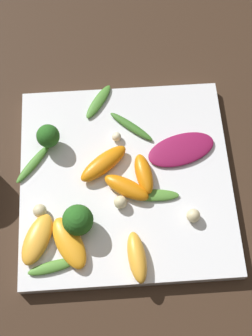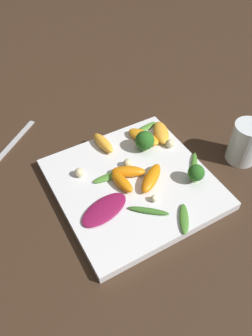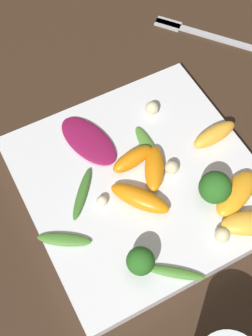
# 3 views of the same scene
# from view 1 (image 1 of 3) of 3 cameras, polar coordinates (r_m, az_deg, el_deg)

# --- Properties ---
(ground_plane) EXTENTS (2.40, 2.40, 0.00)m
(ground_plane) POSITION_cam_1_polar(r_m,az_deg,el_deg) (0.67, -0.04, -1.80)
(ground_plane) COLOR #382619
(plate) EXTENTS (0.29, 0.29, 0.02)m
(plate) POSITION_cam_1_polar(r_m,az_deg,el_deg) (0.66, -0.05, -1.50)
(plate) COLOR white
(plate) RESTS_ON ground_plane
(radicchio_leaf_0) EXTENTS (0.11, 0.07, 0.01)m
(radicchio_leaf_0) POSITION_cam_1_polar(r_m,az_deg,el_deg) (0.67, 6.74, 2.26)
(radicchio_leaf_0) COLOR maroon
(radicchio_leaf_0) RESTS_ON plate
(orange_segment_0) EXTENTS (0.08, 0.07, 0.02)m
(orange_segment_0) POSITION_cam_1_polar(r_m,az_deg,el_deg) (0.65, -2.76, 0.55)
(orange_segment_0) COLOR orange
(orange_segment_0) RESTS_ON plate
(orange_segment_1) EXTENTS (0.07, 0.06, 0.02)m
(orange_segment_1) POSITION_cam_1_polar(r_m,az_deg,el_deg) (0.64, 0.09, -2.40)
(orange_segment_1) COLOR orange
(orange_segment_1) RESTS_ON plate
(orange_segment_2) EXTENTS (0.06, 0.08, 0.02)m
(orange_segment_2) POSITION_cam_1_polar(r_m,az_deg,el_deg) (0.62, -6.94, -9.05)
(orange_segment_2) COLOR orange
(orange_segment_2) RESTS_ON plate
(orange_segment_3) EXTENTS (0.03, 0.06, 0.02)m
(orange_segment_3) POSITION_cam_1_polar(r_m,az_deg,el_deg) (0.64, 2.18, -0.62)
(orange_segment_3) COLOR orange
(orange_segment_3) RESTS_ON plate
(orange_segment_4) EXTENTS (0.06, 0.08, 0.02)m
(orange_segment_4) POSITION_cam_1_polar(r_m,az_deg,el_deg) (0.63, -10.76, -8.52)
(orange_segment_4) COLOR #FCAD33
(orange_segment_4) RESTS_ON plate
(orange_segment_5) EXTENTS (0.03, 0.07, 0.02)m
(orange_segment_5) POSITION_cam_1_polar(r_m,az_deg,el_deg) (0.61, 1.35, -10.82)
(orange_segment_5) COLOR #FCAD33
(orange_segment_5) RESTS_ON plate
(broccoli_floret_0) EXTENTS (0.03, 0.03, 0.04)m
(broccoli_floret_0) POSITION_cam_1_polar(r_m,az_deg,el_deg) (0.66, -9.47, 3.84)
(broccoli_floret_0) COLOR #84AD5B
(broccoli_floret_0) RESTS_ON plate
(broccoli_floret_1) EXTENTS (0.04, 0.04, 0.05)m
(broccoli_floret_1) POSITION_cam_1_polar(r_m,az_deg,el_deg) (0.61, -5.88, -6.35)
(broccoli_floret_1) COLOR #7A9E51
(broccoli_floret_1) RESTS_ON plate
(arugula_sprig_0) EXTENTS (0.05, 0.06, 0.01)m
(arugula_sprig_0) POSITION_cam_1_polar(r_m,az_deg,el_deg) (0.67, -11.25, 0.52)
(arugula_sprig_0) COLOR #47842D
(arugula_sprig_0) RESTS_ON plate
(arugula_sprig_1) EXTENTS (0.05, 0.06, 0.01)m
(arugula_sprig_1) POSITION_cam_1_polar(r_m,az_deg,el_deg) (0.70, -3.37, 8.08)
(arugula_sprig_1) COLOR #47842D
(arugula_sprig_1) RESTS_ON plate
(arugula_sprig_2) EXTENTS (0.07, 0.02, 0.01)m
(arugula_sprig_2) POSITION_cam_1_polar(r_m,az_deg,el_deg) (0.64, 3.29, -3.33)
(arugula_sprig_2) COLOR #518E33
(arugula_sprig_2) RESTS_ON plate
(arugula_sprig_3) EXTENTS (0.07, 0.06, 0.01)m
(arugula_sprig_3) POSITION_cam_1_polar(r_m,az_deg,el_deg) (0.68, 0.64, 5.08)
(arugula_sprig_3) COLOR #3D7528
(arugula_sprig_3) RESTS_ON plate
(arugula_sprig_4) EXTENTS (0.07, 0.03, 0.01)m
(arugula_sprig_4) POSITION_cam_1_polar(r_m,az_deg,el_deg) (0.62, -8.95, -11.81)
(arugula_sprig_4) COLOR #518E33
(arugula_sprig_4) RESTS_ON plate
(macadamia_nut_0) EXTENTS (0.02, 0.02, 0.02)m
(macadamia_nut_0) POSITION_cam_1_polar(r_m,az_deg,el_deg) (0.64, -10.46, -5.16)
(macadamia_nut_0) COLOR beige
(macadamia_nut_0) RESTS_ON plate
(macadamia_nut_1) EXTENTS (0.02, 0.02, 0.02)m
(macadamia_nut_1) POSITION_cam_1_polar(r_m,az_deg,el_deg) (0.63, 8.21, -5.77)
(macadamia_nut_1) COLOR beige
(macadamia_nut_1) RESTS_ON plate
(macadamia_nut_2) EXTENTS (0.01, 0.01, 0.01)m
(macadamia_nut_2) POSITION_cam_1_polar(r_m,az_deg,el_deg) (0.67, -1.17, 3.83)
(macadamia_nut_2) COLOR beige
(macadamia_nut_2) RESTS_ON plate
(macadamia_nut_3) EXTENTS (0.02, 0.02, 0.02)m
(macadamia_nut_3) POSITION_cam_1_polar(r_m,az_deg,el_deg) (0.63, -0.67, -4.18)
(macadamia_nut_3) COLOR beige
(macadamia_nut_3) RESTS_ON plate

